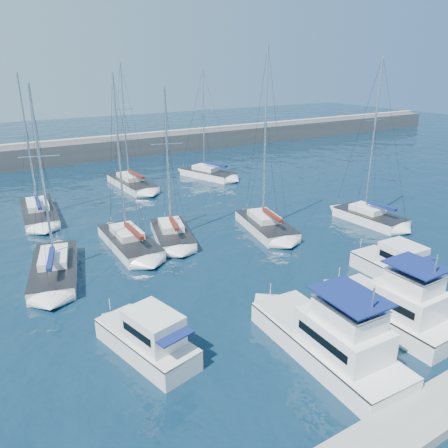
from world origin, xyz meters
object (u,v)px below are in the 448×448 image
motor_yacht_stbd_outer (395,266)px  sailboat_mid_d (266,225)px  sailboat_back_a (39,212)px  sailboat_mid_c (172,234)px  motor_yacht_stbd_inner (397,309)px  sailboat_back_b (132,183)px  motor_yacht_port_inner (332,341)px  sailboat_back_c (208,174)px  sailboat_mid_b (129,242)px  sailboat_mid_e (370,217)px  sailboat_mid_a (55,269)px  motor_yacht_port_outer (149,340)px

motor_yacht_stbd_outer → sailboat_mid_d: (-2.15, 12.58, -0.40)m
sailboat_back_a → sailboat_mid_c: bearing=-49.4°
motor_yacht_stbd_inner → sailboat_back_b: (-2.39, 37.50, -0.62)m
motor_yacht_port_inner → sailboat_mid_d: bearing=66.2°
sailboat_mid_c → sailboat_back_c: (13.79, 17.74, -0.00)m
sailboat_mid_b → sailboat_mid_c: size_ratio=1.08×
motor_yacht_port_inner → sailboat_mid_c: 19.40m
sailboat_mid_d → sailboat_back_b: bearing=116.2°
sailboat_mid_e → sailboat_back_b: 28.77m
sailboat_mid_c → sailboat_back_c: size_ratio=0.93×
motor_yacht_stbd_outer → sailboat_mid_e: (7.92, 9.12, -0.39)m
sailboat_mid_a → sailboat_mid_b: size_ratio=0.96×
motor_yacht_port_inner → motor_yacht_stbd_outer: 11.39m
sailboat_mid_c → sailboat_back_a: bearing=140.5°
motor_yacht_port_outer → sailboat_mid_e: sailboat_mid_e is taller
motor_yacht_stbd_inner → sailboat_mid_d: size_ratio=0.47×
motor_yacht_port_outer → sailboat_mid_a: (-2.28, 12.42, -0.44)m
motor_yacht_port_outer → sailboat_back_a: size_ratio=0.48×
motor_yacht_port_inner → sailboat_back_b: bearing=87.8°
sailboat_mid_d → sailboat_back_a: 22.82m
motor_yacht_port_inner → sailboat_mid_e: sailboat_mid_e is taller
motor_yacht_port_outer → sailboat_mid_b: size_ratio=0.47×
motor_yacht_port_inner → motor_yacht_stbd_inner: same height
motor_yacht_stbd_outer → sailboat_mid_c: 18.36m
sailboat_mid_b → sailboat_mid_c: sailboat_mid_b is taller
motor_yacht_port_outer → sailboat_back_b: size_ratio=0.45×
motor_yacht_stbd_outer → sailboat_mid_e: bearing=51.7°
motor_yacht_stbd_outer → sailboat_back_b: 34.29m
motor_yacht_stbd_inner → sailboat_mid_e: sailboat_mid_e is taller
motor_yacht_port_outer → sailboat_mid_d: bearing=22.0°
sailboat_mid_e → sailboat_back_c: sailboat_mid_e is taller
motor_yacht_port_outer → sailboat_mid_d: 20.05m
sailboat_mid_c → sailboat_back_b: size_ratio=0.88×
sailboat_mid_d → sailboat_mid_c: bearing=175.8°
sailboat_mid_d → sailboat_back_a: size_ratio=1.16×
sailboat_mid_d → sailboat_back_c: (5.40, 20.20, -0.03)m
motor_yacht_stbd_outer → sailboat_mid_a: size_ratio=0.43×
sailboat_back_b → sailboat_mid_e: bearing=-60.4°
motor_yacht_port_inner → sailboat_mid_b: sailboat_mid_b is taller
sailboat_mid_a → sailboat_back_c: (24.03, 19.38, 0.01)m
sailboat_mid_a → sailboat_back_b: 24.15m
motor_yacht_port_outer → sailboat_mid_b: sailboat_mid_b is taller
motor_yacht_stbd_inner → sailboat_mid_e: 18.41m
sailboat_mid_b → sailboat_back_a: (-5.07, 12.10, -0.01)m
motor_yacht_port_inner → sailboat_back_c: bearing=72.2°
sailboat_mid_a → sailboat_mid_d: bearing=12.0°
motor_yacht_port_outer → sailboat_mid_d: size_ratio=0.41×
sailboat_mid_b → sailboat_back_b: bearing=69.8°
sailboat_mid_c → sailboat_back_b: sailboat_back_b is taller
motor_yacht_port_outer → sailboat_mid_b: 15.05m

